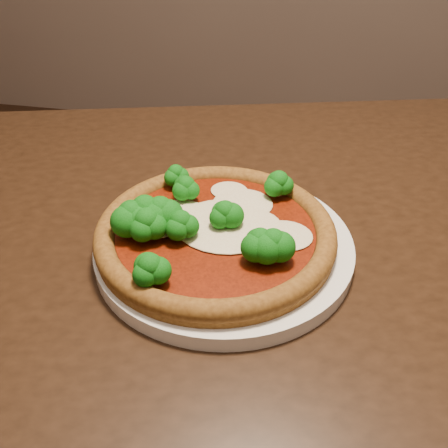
# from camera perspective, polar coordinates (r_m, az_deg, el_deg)

# --- Properties ---
(dining_table) EXTENTS (1.36, 1.12, 0.75)m
(dining_table) POSITION_cam_1_polar(r_m,az_deg,el_deg) (0.67, 6.23, -8.63)
(dining_table) COLOR black
(dining_table) RESTS_ON floor
(plate) EXTENTS (0.30, 0.30, 0.02)m
(plate) POSITION_cam_1_polar(r_m,az_deg,el_deg) (0.58, 0.00, -2.49)
(plate) COLOR white
(plate) RESTS_ON dining_table
(pizza) EXTENTS (0.27, 0.27, 0.06)m
(pizza) POSITION_cam_1_polar(r_m,az_deg,el_deg) (0.56, -1.63, -0.50)
(pizza) COLOR brown
(pizza) RESTS_ON plate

